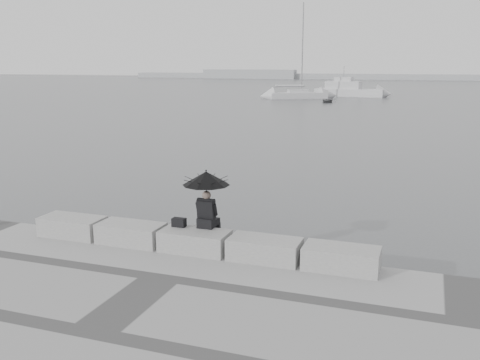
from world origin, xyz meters
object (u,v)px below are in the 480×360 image
at_px(seated_person, 206,187).
at_px(dinghy, 327,101).
at_px(sailboat_left, 298,95).
at_px(motor_cruiser, 350,90).

distance_m(seated_person, dinghy, 56.22).
height_order(sailboat_left, motor_cruiser, sailboat_left).
xyz_separation_m(seated_person, dinghy, (-7.43, 55.70, -1.76)).
xyz_separation_m(sailboat_left, dinghy, (5.30, -6.53, -0.28)).
relative_size(motor_cruiser, dinghy, 3.73).
relative_size(sailboat_left, motor_cruiser, 1.24).
height_order(sailboat_left, dinghy, sailboat_left).
distance_m(motor_cruiser, dinghy, 13.74).
height_order(seated_person, motor_cruiser, motor_cruiser).
height_order(seated_person, dinghy, seated_person).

